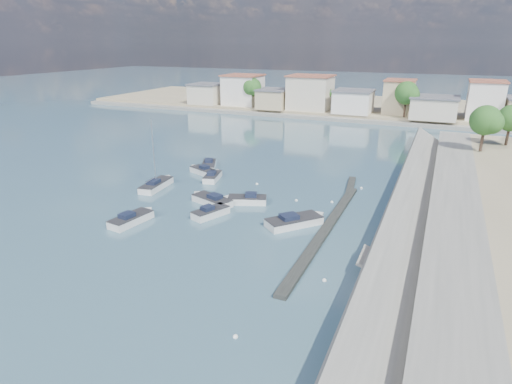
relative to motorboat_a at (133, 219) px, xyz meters
The scene contains 17 objects.
ground 37.79m from the motorboat_a, 71.87° to the left, with size 400.00×400.00×0.00m, color #2B4557.
seawall_walkway 31.55m from the motorboat_a, 16.41° to the left, with size 5.00×90.00×1.80m, color slate.
breakwater 20.55m from the motorboat_a, 24.73° to the left, with size 2.00×31.02×0.35m.
far_shore_land 88.70m from the motorboat_a, 82.38° to the left, with size 160.00×40.00×1.40m, color gray.
far_shore_quay 67.94m from the motorboat_a, 80.03° to the left, with size 160.00×2.50×0.80m, color slate.
far_town 76.36m from the motorboat_a, 72.85° to the left, with size 113.01×12.80×8.35m.
shore_trees 67.36m from the motorboat_a, 72.57° to the left, with size 74.56×38.32×7.92m.
motorboat_a is the anchor object (origin of this frame).
motorboat_b 8.20m from the motorboat_a, 36.29° to the left, with size 3.07×4.61×1.48m.
motorboat_c 9.22m from the motorboat_a, 59.80° to the left, with size 5.64×3.48×1.48m.
motorboat_d 12.68m from the motorboat_a, 49.39° to the left, with size 4.95×3.24×1.48m.
motorboat_e 16.06m from the motorboat_a, 88.27° to the left, with size 2.54×4.66×1.48m.
motorboat_f 18.01m from the motorboat_a, 97.39° to the left, with size 4.56×3.12×1.48m.
motorboat_g 20.41m from the motorboat_a, 97.23° to the left, with size 3.75×5.29×1.48m.
motorboat_h 16.80m from the motorboat_a, 21.53° to the left, with size 5.46×5.81×1.48m.
sailboat 11.05m from the motorboat_a, 113.06° to the left, with size 2.46×6.28×9.00m.
mooring_buoys 17.87m from the motorboat_a, 26.49° to the left, with size 14.63×32.61×0.34m.
Camera 1 is at (16.05, -27.95, 17.65)m, focal length 30.00 mm.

